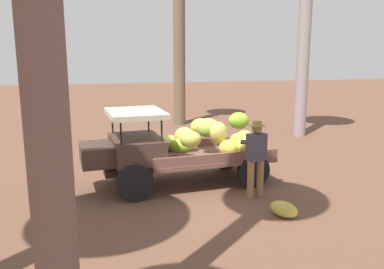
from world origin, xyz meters
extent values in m
plane|color=brown|center=(0.00, 0.00, 0.00)|extent=(60.00, 60.00, 0.00)
cube|color=#402C25|center=(0.39, 0.16, 0.45)|extent=(4.02, 0.90, 0.16)
cylinder|color=black|center=(1.74, 1.12, 0.40)|extent=(0.82, 0.23, 0.80)
cylinder|color=black|center=(1.92, -0.47, 0.40)|extent=(0.82, 0.23, 0.80)
cylinder|color=black|center=(-1.04, 0.80, 0.40)|extent=(0.82, 0.23, 0.80)
cylinder|color=black|center=(-0.86, -0.79, 0.40)|extent=(0.82, 0.23, 0.80)
cube|color=brown|center=(-0.06, 0.10, 0.63)|extent=(3.18, 2.05, 0.10)
cube|color=brown|center=(-0.15, 0.90, 0.79)|extent=(2.99, 0.43, 0.22)
cube|color=brown|center=(0.03, -0.69, 0.79)|extent=(2.99, 0.43, 0.22)
cube|color=#402C25|center=(1.63, 0.30, 0.96)|extent=(1.27, 1.64, 0.55)
cube|color=#402C25|center=(2.53, 0.40, 0.90)|extent=(0.82, 1.14, 0.44)
cylinder|color=black|center=(1.99, 0.99, 1.51)|extent=(0.04, 0.04, 0.55)
cylinder|color=black|center=(2.14, -0.29, 1.51)|extent=(0.04, 0.04, 0.55)
cylinder|color=black|center=(1.12, 0.89, 1.51)|extent=(0.04, 0.04, 0.55)
cylinder|color=black|center=(1.27, -0.39, 1.51)|extent=(0.04, 0.04, 0.55)
cube|color=#BFB095|center=(1.63, 0.30, 1.78)|extent=(1.39, 1.65, 0.12)
ellipsoid|color=#8ABB30|center=(0.57, 0.24, 0.96)|extent=(0.76, 0.70, 0.49)
ellipsoid|color=tan|center=(0.76, -0.40, 0.90)|extent=(0.74, 0.74, 0.50)
ellipsoid|color=#8EAC41|center=(-0.12, 0.07, 1.34)|extent=(0.57, 0.54, 0.58)
ellipsoid|color=gold|center=(-0.87, 0.66, 0.99)|extent=(0.62, 0.62, 0.42)
ellipsoid|color=#B7C73B|center=(-0.03, -0.34, 1.31)|extent=(0.57, 0.54, 0.43)
ellipsoid|color=gold|center=(-0.67, 0.56, 0.91)|extent=(0.54, 0.57, 0.48)
ellipsoid|color=#B6C344|center=(-0.99, 0.27, 1.06)|extent=(0.51, 0.52, 0.49)
ellipsoid|color=#81BE2B|center=(-1.13, -0.61, 1.36)|extent=(0.67, 0.68, 0.59)
ellipsoid|color=#82B83C|center=(-0.85, 0.24, 1.01)|extent=(0.60, 0.58, 0.43)
ellipsoid|color=#BCBD48|center=(0.46, 0.81, 1.24)|extent=(0.68, 0.68, 0.43)
ellipsoid|color=yellow|center=(-0.48, 0.63, 0.95)|extent=(0.60, 0.58, 0.42)
ellipsoid|color=gold|center=(0.40, -0.26, 1.08)|extent=(0.56, 0.57, 0.55)
ellipsoid|color=#C3B44F|center=(-0.29, 0.39, 1.28)|extent=(0.60, 0.58, 0.54)
cylinder|color=olive|center=(-0.73, 1.47, 0.43)|extent=(0.15, 0.15, 0.85)
cylinder|color=olive|center=(-0.98, 1.39, 0.43)|extent=(0.15, 0.15, 0.85)
cube|color=#3D3B49|center=(-0.86, 1.43, 1.14)|extent=(0.45, 0.35, 0.59)
cylinder|color=#3D3B49|center=(-0.73, 1.36, 1.23)|extent=(0.39, 0.31, 0.10)
cylinder|color=#3D3B49|center=(-0.92, 1.30, 1.23)|extent=(0.24, 0.41, 0.10)
sphere|color=olive|center=(-0.86, 1.43, 1.55)|extent=(0.22, 0.22, 0.22)
cylinder|color=#988147|center=(-0.86, 1.43, 1.61)|extent=(0.34, 0.34, 0.02)
cylinder|color=#988147|center=(-0.86, 1.43, 1.67)|extent=(0.20, 0.20, 0.10)
ellipsoid|color=gold|center=(-1.03, 2.55, 0.15)|extent=(0.60, 0.68, 0.31)
cylinder|color=brown|center=(-0.84, -7.74, 3.72)|extent=(0.50, 0.50, 7.45)
cylinder|color=gray|center=(-4.80, -4.41, 3.50)|extent=(0.46, 0.46, 7.00)
camera|label=1|loc=(2.28, 9.50, 3.21)|focal=38.26mm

